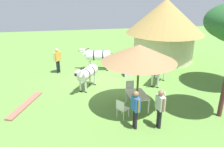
{
  "coord_description": "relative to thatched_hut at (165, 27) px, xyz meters",
  "views": [
    {
      "loc": [
        12.7,
        -1.55,
        5.55
      ],
      "look_at": [
        1.2,
        0.45,
        1.0
      ],
      "focal_mm": 36.24,
      "sensor_mm": 36.0,
      "label": 1
    }
  ],
  "objects": [
    {
      "name": "zebra_nearest_camera",
      "position": [
        4.54,
        -2.04,
        -1.64
      ],
      "size": [
        1.88,
        1.59,
        1.51
      ],
      "rotation": [
        0.0,
        0.0,
        0.9
      ],
      "color": "silver",
      "rests_on": "ground_plane"
    },
    {
      "name": "striped_lounge_chair",
      "position": [
        2.96,
        -3.51,
        -2.35
      ],
      "size": [
        0.62,
        0.85,
        0.66
      ],
      "rotation": [
        0.0,
        0.0,
        3.25
      ],
      "color": "#3F9C7A",
      "rests_on": "ground_plane"
    },
    {
      "name": "ground_plane",
      "position": [
        3.8,
        -5.42,
        -2.61
      ],
      "size": [
        36.0,
        36.0,
        0.0
      ],
      "primitive_type": "plane",
      "color": "#5F8D3D"
    },
    {
      "name": "brick_patio_kerb",
      "position": [
        6.06,
        -9.52,
        -2.57
      ],
      "size": [
        2.74,
        1.34,
        0.08
      ],
      "primitive_type": "cube",
      "rotation": [
        0.0,
        0.0,
        2.77
      ],
      "color": "#9D604E",
      "rests_on": "ground_plane"
    },
    {
      "name": "guest_beside_umbrella",
      "position": [
        8.8,
        -4.67,
        -1.59
      ],
      "size": [
        0.6,
        0.3,
        1.7
      ],
      "rotation": [
        0.0,
        0.0,
        3.34
      ],
      "color": "black",
      "rests_on": "ground_plane"
    },
    {
      "name": "guest_behind_table",
      "position": [
        8.93,
        -3.68,
        -1.58
      ],
      "size": [
        0.61,
        0.27,
        1.72
      ],
      "rotation": [
        0.0,
        0.0,
        0.13
      ],
      "color": "black",
      "rests_on": "ground_plane"
    },
    {
      "name": "standing_watcher",
      "position": [
        1.69,
        -8.1,
        -1.58
      ],
      "size": [
        0.47,
        0.48,
        1.71
      ],
      "rotation": [
        0.0,
        0.0,
        -0.83
      ],
      "color": "black",
      "rests_on": "ground_plane"
    },
    {
      "name": "shade_umbrella",
      "position": [
        7.22,
        -4.14,
        0.15
      ],
      "size": [
        3.4,
        3.4,
        3.16
      ],
      "color": "#4F4D21",
      "rests_on": "ground_plane"
    },
    {
      "name": "thatched_hut",
      "position": [
        0.0,
        0.0,
        0.0
      ],
      "size": [
        5.92,
        5.92,
        4.67
      ],
      "rotation": [
        0.0,
        0.0,
        4.53
      ],
      "color": "beige",
      "rests_on": "ground_plane"
    },
    {
      "name": "zebra_by_umbrella",
      "position": [
        1.54,
        -5.39,
        -1.58
      ],
      "size": [
        1.01,
        2.29,
        1.57
      ],
      "rotation": [
        0.0,
        0.0,
        2.93
      ],
      "color": "silver",
      "rests_on": "ground_plane"
    },
    {
      "name": "patio_chair_near_hut",
      "position": [
        7.62,
        -3.04,
        -2.09
      ],
      "size": [
        0.56,
        0.54,
        0.9
      ],
      "rotation": [
        0.0,
        0.0,
        -3.48
      ],
      "color": "silver",
      "rests_on": "ground_plane"
    },
    {
      "name": "zebra_toward_hut",
      "position": [
        4.57,
        -6.34,
        -1.68
      ],
      "size": [
        1.85,
        1.38,
        1.47
      ],
      "rotation": [
        0.0,
        0.0,
        4.13
      ],
      "color": "silver",
      "rests_on": "ground_plane"
    },
    {
      "name": "patio_chair_west_end",
      "position": [
        6.05,
        -4.18,
        -2.09
      ],
      "size": [
        0.43,
        0.45,
        0.9
      ],
      "rotation": [
        0.0,
        0.0,
        -1.54
      ],
      "color": "white",
      "rests_on": "ground_plane"
    },
    {
      "name": "patio_chair_near_lawn",
      "position": [
        7.97,
        -5.06,
        -2.09
      ],
      "size": [
        0.61,
        0.6,
        0.9
      ],
      "rotation": [
        0.0,
        0.0,
        0.68
      ],
      "color": "white",
      "rests_on": "ground_plane"
    },
    {
      "name": "patio_dining_table",
      "position": [
        7.22,
        -4.14,
        -1.96
      ],
      "size": [
        1.33,
        0.93,
        0.74
      ],
      "rotation": [
        0.0,
        0.0,
        0.06
      ],
      "color": "silver",
      "rests_on": "ground_plane"
    }
  ]
}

